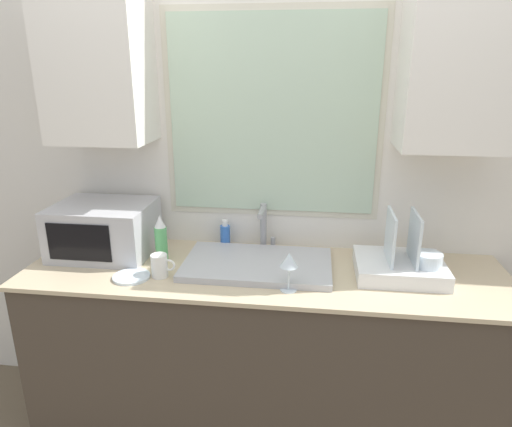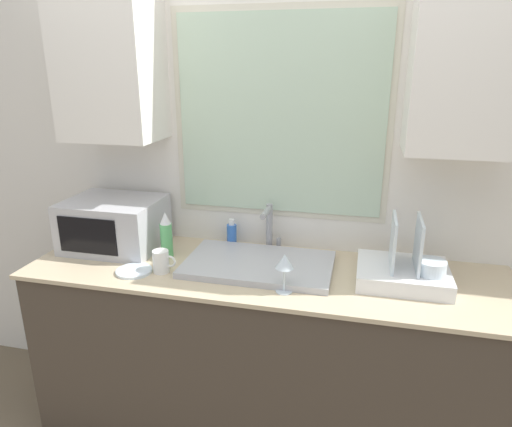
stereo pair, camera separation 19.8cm
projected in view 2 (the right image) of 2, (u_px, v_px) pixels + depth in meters
The scene contains 11 objects.
countertop at pixel (264, 354), 2.24m from camera, with size 2.20×0.65×0.91m.
wall_back at pixel (279, 153), 2.22m from camera, with size 6.00×0.38×2.60m.
sink_basin at pixel (259, 264), 2.12m from camera, with size 0.68×0.41×0.03m.
faucet at pixel (269, 224), 2.27m from camera, with size 0.08×0.17×0.24m.
microwave at pixel (114, 224), 2.32m from camera, with size 0.46×0.38×0.25m.
dish_rack at pixel (405, 270), 1.96m from camera, with size 0.39×0.32×0.29m.
spray_bottle at pixel (166, 235), 2.21m from camera, with size 0.06×0.06×0.23m.
soap_bottle at pixel (232, 234), 2.36m from camera, with size 0.05×0.05×0.14m.
mug_near_sink at pixel (161, 261), 2.06m from camera, with size 0.11×0.07×0.10m.
wine_glass at pixel (285, 263), 1.85m from camera, with size 0.08×0.08×0.17m.
small_plate at pixel (134, 271), 2.07m from camera, with size 0.16×0.16×0.01m.
Camera 2 is at (0.40, -1.56, 1.81)m, focal length 32.00 mm.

